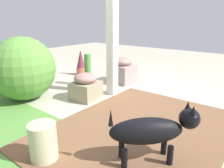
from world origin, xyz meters
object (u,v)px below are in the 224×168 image
at_px(ceramic_urn, 43,142).
at_px(dog, 153,130).
at_px(porch_pillar, 112,30).
at_px(terracotta_pot_tall, 88,74).
at_px(stone_planter_mid, 86,87).
at_px(stone_planter_nearest, 122,71).
at_px(terracotta_pot_spiky, 81,63).
at_px(round_shrub, 23,69).

bearing_deg(ceramic_urn, dog, -143.52).
height_order(porch_pillar, terracotta_pot_tall, porch_pillar).
distance_m(porch_pillar, dog, 1.99).
bearing_deg(stone_planter_mid, stone_planter_nearest, -85.97).
height_order(terracotta_pot_spiky, ceramic_urn, terracotta_pot_spiky).
height_order(stone_planter_mid, terracotta_pot_tall, terracotta_pot_tall).
bearing_deg(terracotta_pot_spiky, porch_pillar, 156.92).
xyz_separation_m(stone_planter_mid, round_shrub, (0.77, 0.58, 0.29)).
distance_m(stone_planter_mid, ceramic_urn, 1.55).
bearing_deg(stone_planter_mid, round_shrub, 36.76).
height_order(round_shrub, terracotta_pot_tall, round_shrub).
xyz_separation_m(stone_planter_mid, terracotta_pot_spiky, (1.16, -1.03, 0.07)).
relative_size(stone_planter_nearest, terracotta_pot_tall, 0.86).
bearing_deg(terracotta_pot_spiky, round_shrub, 103.78).
relative_size(terracotta_pot_spiky, terracotta_pot_tall, 0.94).
distance_m(stone_planter_nearest, stone_planter_mid, 1.13).
xyz_separation_m(terracotta_pot_spiky, ceramic_urn, (-1.95, 2.36, -0.09)).
bearing_deg(stone_planter_mid, porch_pillar, -111.55).
bearing_deg(stone_planter_mid, dog, 154.18).
height_order(stone_planter_mid, round_shrub, round_shrub).
distance_m(terracotta_pot_spiky, dog, 3.26).
xyz_separation_m(stone_planter_nearest, dog, (-1.65, 1.88, 0.08)).
xyz_separation_m(stone_planter_nearest, ceramic_urn, (-0.87, 2.46, -0.06)).
relative_size(stone_planter_mid, terracotta_pot_spiky, 0.78).
distance_m(terracotta_pot_spiky, terracotta_pot_tall, 0.85).
bearing_deg(porch_pillar, round_shrub, 47.34).
distance_m(porch_pillar, stone_planter_mid, 0.99).
bearing_deg(ceramic_urn, terracotta_pot_spiky, -50.44).
bearing_deg(dog, stone_planter_nearest, -48.83).
height_order(stone_planter_nearest, ceramic_urn, stone_planter_nearest).
xyz_separation_m(stone_planter_mid, terracotta_pot_tall, (0.47, -0.54, 0.01)).
relative_size(stone_planter_mid, terracotta_pot_tall, 0.73).
bearing_deg(terracotta_pot_tall, stone_planter_mid, 131.09).
relative_size(stone_planter_nearest, round_shrub, 0.53).
bearing_deg(terracotta_pot_tall, ceramic_urn, 123.90).
distance_m(porch_pillar, ceramic_urn, 2.09).
distance_m(stone_planter_mid, terracotta_pot_spiky, 1.56).
bearing_deg(round_shrub, porch_pillar, -132.66).
bearing_deg(terracotta_pot_spiky, stone_planter_nearest, -175.03).
bearing_deg(ceramic_urn, round_shrub, -25.93).
xyz_separation_m(porch_pillar, terracotta_pot_tall, (0.65, -0.09, -0.85)).
xyz_separation_m(porch_pillar, dog, (-1.39, 1.21, -0.75)).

